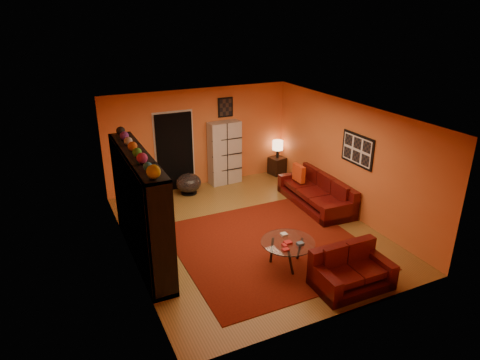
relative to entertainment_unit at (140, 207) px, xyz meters
name	(u,v)px	position (x,y,z in m)	size (l,w,h in m)	color
floor	(249,232)	(2.27, 0.00, -1.05)	(6.00, 6.00, 0.00)	brown
ceiling	(251,113)	(2.27, 0.00, 1.55)	(6.00, 6.00, 0.00)	white
wall_back	(199,138)	(2.27, 3.00, 0.25)	(6.00, 6.00, 0.00)	orange
wall_front	(342,244)	(2.27, -3.00, 0.25)	(6.00, 6.00, 0.00)	orange
wall_left	(127,197)	(-0.23, 0.00, 0.25)	(6.00, 6.00, 0.00)	orange
wall_right	(348,159)	(4.78, 0.00, 0.25)	(6.00, 6.00, 0.00)	orange
rug	(269,246)	(2.38, -0.70, -1.04)	(3.60, 3.60, 0.01)	#531209
doorway	(175,152)	(1.57, 2.96, -0.03)	(0.95, 0.10, 2.04)	black
wall_art_right	(358,150)	(4.75, -0.30, 0.55)	(0.03, 1.00, 0.70)	black
wall_art_back	(225,107)	(3.02, 2.98, 1.00)	(0.42, 0.03, 0.52)	black
entertainment_unit	(140,207)	(0.00, 0.00, 0.00)	(0.45, 3.00, 2.10)	black
tv	(143,208)	(0.05, 0.04, -0.05)	(0.13, 0.97, 0.56)	black
sofa	(318,193)	(4.41, 0.53, -0.77)	(1.02, 2.27, 0.85)	#450909
loveseat	(349,270)	(3.00, -2.42, -0.76)	(1.34, 0.81, 0.85)	#450909
throw_pillow	(299,173)	(4.22, 1.15, -0.42)	(0.12, 0.42, 0.42)	#E34519
coffee_table	(288,244)	(2.34, -1.46, -0.59)	(1.00, 1.00, 0.50)	silver
storage_cabinet	(225,153)	(2.91, 2.80, -0.19)	(0.86, 0.38, 1.71)	beige
bowl_chair	(189,183)	(1.76, 2.50, -0.76)	(0.65, 0.65, 0.53)	black
side_table	(277,166)	(4.53, 2.75, -0.80)	(0.40, 0.40, 0.50)	black
table_lamp	(278,146)	(4.53, 2.75, -0.19)	(0.30, 0.30, 0.50)	black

